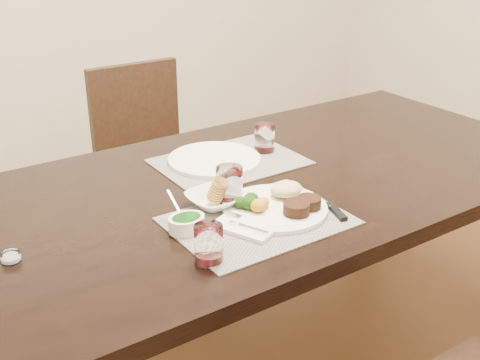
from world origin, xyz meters
TOP-DOWN VIEW (x-y plane):
  - dining_table at (0.00, 0.00)m, footprint 2.00×1.00m
  - chair_far at (0.00, 0.93)m, footprint 0.42×0.42m
  - placemat_near at (-0.22, -0.23)m, footprint 0.46×0.34m
  - placemat_far at (-0.06, 0.16)m, footprint 0.46×0.34m
  - dinner_plate at (-0.14, -0.21)m, footprint 0.29×0.29m
  - napkin_fork at (-0.28, -0.25)m, footprint 0.15×0.19m
  - steak_knife at (-0.02, -0.29)m, footprint 0.06×0.24m
  - cracker_bowl at (-0.27, -0.09)m, footprint 0.16×0.16m
  - sauce_ramekin at (-0.41, -0.17)m, footprint 0.10×0.15m
  - wine_glass_near at (-0.22, -0.09)m, footprint 0.08×0.08m
  - far_plate at (-0.10, 0.19)m, footprint 0.31×0.31m
  - wine_glass_far at (0.09, 0.17)m, footprint 0.07×0.07m
  - wine_glass_side at (-0.44, -0.33)m, footprint 0.07×0.07m
  - salt_cellar at (-0.83, -0.06)m, footprint 0.05×0.05m

SIDE VIEW (x-z plane):
  - chair_far at x=0.00m, z-range 0.05..0.95m
  - dining_table at x=0.00m, z-range 0.29..1.04m
  - placemat_near at x=-0.22m, z-range 0.75..0.75m
  - placemat_far at x=-0.06m, z-range 0.75..0.75m
  - steak_knife at x=-0.02m, z-range 0.75..0.77m
  - salt_cellar at x=-0.83m, z-range 0.75..0.77m
  - napkin_fork at x=-0.28m, z-range 0.75..0.77m
  - far_plate at x=-0.10m, z-range 0.75..0.77m
  - dinner_plate at x=-0.14m, z-range 0.74..0.80m
  - cracker_bowl at x=-0.27m, z-range 0.74..0.81m
  - sauce_ramekin at x=-0.41m, z-range 0.74..0.81m
  - wine_glass_side at x=-0.44m, z-range 0.74..0.84m
  - wine_glass_far at x=0.09m, z-range 0.75..0.84m
  - wine_glass_near at x=-0.22m, z-range 0.75..0.85m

